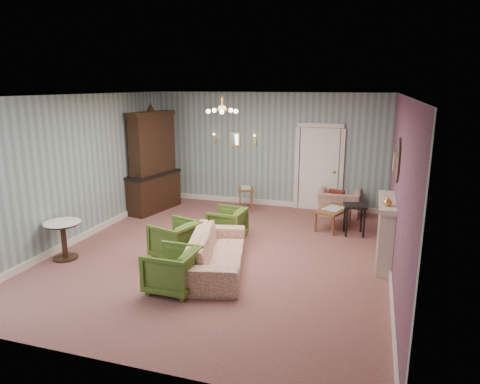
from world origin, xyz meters
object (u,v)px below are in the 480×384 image
(olive_chair_b, at_px, (175,238))
(olive_chair_c, at_px, (227,222))
(dresser, at_px, (152,159))
(coffee_table, at_px, (333,219))
(pedestal_table, at_px, (64,240))
(fireplace, at_px, (385,232))
(olive_chair_a, at_px, (172,268))
(wingback_chair, at_px, (339,199))
(sofa_chintz, at_px, (217,246))
(side_table_black, at_px, (354,220))

(olive_chair_b, bearing_deg, olive_chair_c, 170.16)
(dresser, height_order, coffee_table, dresser)
(pedestal_table, bearing_deg, coffee_table, 34.98)
(fireplace, distance_m, pedestal_table, 5.72)
(pedestal_table, bearing_deg, olive_chair_a, -12.83)
(olive_chair_c, xyz_separation_m, wingback_chair, (2.05, 2.34, 0.07))
(olive_chair_a, relative_size, sofa_chintz, 0.34)
(fireplace, bearing_deg, olive_chair_a, -146.21)
(sofa_chintz, relative_size, fireplace, 1.56)
(sofa_chintz, height_order, wingback_chair, sofa_chintz)
(sofa_chintz, bearing_deg, coffee_table, -45.33)
(fireplace, xyz_separation_m, pedestal_table, (-5.51, -1.52, -0.23))
(dresser, bearing_deg, wingback_chair, 23.29)
(olive_chair_b, distance_m, wingback_chair, 4.41)
(olive_chair_b, distance_m, dresser, 3.34)
(olive_chair_b, bearing_deg, dresser, -128.47)
(wingback_chair, distance_m, fireplace, 2.87)
(olive_chair_b, height_order, sofa_chintz, sofa_chintz)
(coffee_table, bearing_deg, fireplace, -57.35)
(wingback_chair, distance_m, pedestal_table, 6.17)
(olive_chair_c, distance_m, dresser, 2.98)
(olive_chair_c, relative_size, sofa_chintz, 0.33)
(side_table_black, bearing_deg, coffee_table, 151.91)
(olive_chair_c, bearing_deg, fireplace, 86.48)
(olive_chair_b, height_order, fireplace, fireplace)
(olive_chair_b, relative_size, olive_chair_c, 1.06)
(olive_chair_a, bearing_deg, fireplace, 125.12)
(pedestal_table, bearing_deg, wingback_chair, 42.97)
(olive_chair_a, xyz_separation_m, dresser, (-2.38, 3.85, 0.93))
(sofa_chintz, relative_size, wingback_chair, 2.26)
(olive_chair_a, relative_size, side_table_black, 1.13)
(olive_chair_b, xyz_separation_m, olive_chair_c, (0.59, 1.19, -0.02))
(olive_chair_a, relative_size, pedestal_table, 1.06)
(olive_chair_b, height_order, coffee_table, olive_chair_b)
(olive_chair_b, xyz_separation_m, pedestal_table, (-1.87, -0.67, -0.02))
(olive_chair_a, bearing_deg, dresser, -147.03)
(sofa_chintz, bearing_deg, dresser, 29.47)
(coffee_table, distance_m, pedestal_table, 5.47)
(olive_chair_a, relative_size, olive_chair_c, 1.05)
(olive_chair_c, relative_size, pedestal_table, 1.01)
(olive_chair_b, distance_m, fireplace, 3.74)
(olive_chair_b, relative_size, wingback_chair, 0.78)
(olive_chair_c, xyz_separation_m, side_table_black, (2.46, 1.03, -0.03))
(sofa_chintz, height_order, dresser, dresser)
(wingback_chair, xyz_separation_m, dresser, (-4.47, -0.90, 0.88))
(wingback_chair, relative_size, side_table_black, 1.47)
(dresser, xyz_separation_m, side_table_black, (4.89, -0.41, -0.97))
(olive_chair_c, relative_size, dresser, 0.27)
(olive_chair_a, relative_size, coffee_table, 0.80)
(olive_chair_c, relative_size, wingback_chair, 0.73)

